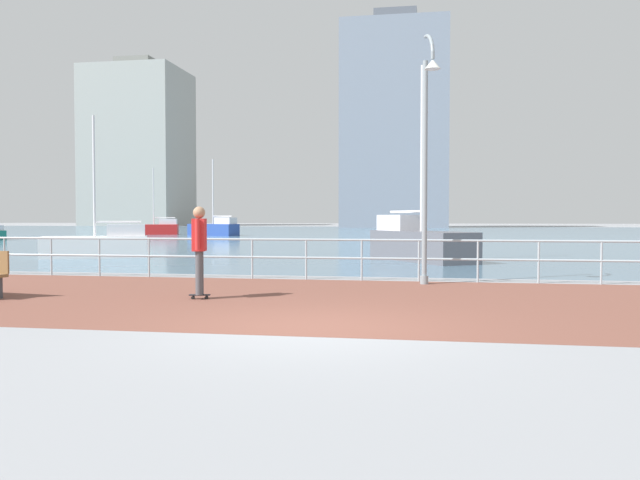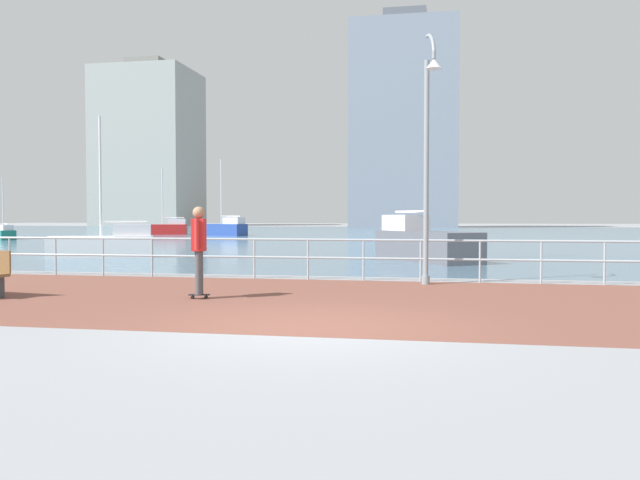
# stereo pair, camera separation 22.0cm
# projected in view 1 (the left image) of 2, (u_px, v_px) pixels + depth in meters

# --- Properties ---
(ground) EXTENTS (220.00, 220.00, 0.00)m
(ground) POSITION_uv_depth(u_px,v_px,m) (407.00, 238.00, 48.47)
(ground) COLOR gray
(brick_paving) EXTENTS (28.00, 7.53, 0.01)m
(brick_paving) POSITION_uv_depth(u_px,v_px,m) (341.00, 300.00, 12.10)
(brick_paving) COLOR brown
(brick_paving) RESTS_ON ground
(harbor_water) EXTENTS (180.00, 88.00, 0.00)m
(harbor_water) POSITION_uv_depth(u_px,v_px,m) (411.00, 234.00, 60.14)
(harbor_water) COLOR slate
(harbor_water) RESTS_ON ground
(waterfront_railing) EXTENTS (25.25, 0.06, 1.04)m
(waterfront_railing) POSITION_uv_depth(u_px,v_px,m) (362.00, 252.00, 15.78)
(waterfront_railing) COLOR #9EADB7
(waterfront_railing) RESTS_ON ground
(lamppost) EXTENTS (0.44, 0.79, 5.79)m
(lamppost) POSITION_uv_depth(u_px,v_px,m) (427.00, 146.00, 14.69)
(lamppost) COLOR gray
(lamppost) RESTS_ON ground
(skateboarder) EXTENTS (0.41, 0.56, 1.78)m
(skateboarder) POSITION_uv_depth(u_px,v_px,m) (199.00, 243.00, 12.20)
(skateboarder) COLOR black
(skateboarder) RESTS_ON ground
(sailboat_blue) EXTENTS (4.04, 2.71, 5.46)m
(sailboat_blue) POSITION_uv_depth(u_px,v_px,m) (99.00, 244.00, 24.61)
(sailboat_blue) COLOR white
(sailboat_blue) RESTS_ON ground
(sailboat_red) EXTENTS (4.81, 3.07, 6.48)m
(sailboat_red) POSITION_uv_depth(u_px,v_px,m) (215.00, 228.00, 54.16)
(sailboat_red) COLOR #284799
(sailboat_red) RESTS_ON ground
(sailboat_yellow) EXTENTS (4.46, 2.48, 5.98)m
(sailboat_yellow) POSITION_uv_depth(u_px,v_px,m) (156.00, 228.00, 57.35)
(sailboat_yellow) COLOR #B21E1E
(sailboat_yellow) RESTS_ON ground
(sailboat_teal) EXTENTS (4.00, 5.00, 6.98)m
(sailboat_teal) POSITION_uv_depth(u_px,v_px,m) (419.00, 242.00, 23.11)
(sailboat_teal) COLOR #595960
(sailboat_teal) RESTS_ON ground
(tower_slate) EXTENTS (15.71, 10.26, 32.30)m
(tower_slate) POSITION_uv_depth(u_px,v_px,m) (395.00, 126.00, 95.79)
(tower_slate) COLOR slate
(tower_slate) RESTS_ON ground
(tower_beige) EXTENTS (17.01, 14.69, 30.76)m
(tower_beige) POSITION_uv_depth(u_px,v_px,m) (138.00, 147.00, 118.71)
(tower_beige) COLOR #939993
(tower_beige) RESTS_ON ground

